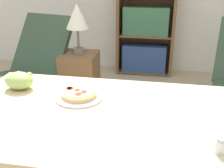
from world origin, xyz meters
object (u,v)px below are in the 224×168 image
object	(u,v)px
table_lamp	(77,19)
bookshelf	(146,19)
side_table	(80,80)
pizza_on_plate	(79,95)
salt_shaker	(220,145)
lounge_chair_near	(35,80)
grape_bunch	(19,81)

from	to	relation	value
table_lamp	bookshelf	bearing A→B (deg)	61.86
side_table	pizza_on_plate	bearing A→B (deg)	-73.44
salt_shaker	table_lamp	size ratio (longest dim) A/B	0.12
pizza_on_plate	table_lamp	distance (m)	1.40
table_lamp	salt_shaker	bearing A→B (deg)	-59.51
salt_shaker	lounge_chair_near	bearing A→B (deg)	132.06
salt_shaker	lounge_chair_near	xyz separation A→B (m)	(-1.42, 1.57, -0.51)
lounge_chair_near	bookshelf	size ratio (longest dim) A/B	0.59
pizza_on_plate	side_table	xyz separation A→B (m)	(-0.40, 1.34, -0.51)
bookshelf	side_table	xyz separation A→B (m)	(-0.57, -1.06, -0.43)
grape_bunch	lounge_chair_near	size ratio (longest dim) A/B	0.16
grape_bunch	bookshelf	size ratio (longest dim) A/B	0.10
side_table	table_lamp	distance (m)	0.61
grape_bunch	lounge_chair_near	xyz separation A→B (m)	(-0.51, 1.20, -0.53)
bookshelf	side_table	distance (m)	1.28
side_table	salt_shaker	bearing A→B (deg)	-59.51
lounge_chair_near	bookshelf	world-z (taller)	bookshelf
pizza_on_plate	lounge_chair_near	world-z (taller)	lounge_chair_near
pizza_on_plate	lounge_chair_near	distance (m)	1.58
pizza_on_plate	bookshelf	bearing A→B (deg)	85.95
pizza_on_plate	salt_shaker	world-z (taller)	salt_shaker
bookshelf	table_lamp	bearing A→B (deg)	-118.14
salt_shaker	side_table	size ratio (longest dim) A/B	0.10
bookshelf	pizza_on_plate	bearing A→B (deg)	-94.05
grape_bunch	lounge_chair_near	distance (m)	1.40
pizza_on_plate	table_lamp	size ratio (longest dim) A/B	0.49
lounge_chair_near	grape_bunch	bearing A→B (deg)	-52.39
salt_shaker	table_lamp	bearing A→B (deg)	120.49
bookshelf	table_lamp	world-z (taller)	bookshelf
side_table	table_lamp	world-z (taller)	table_lamp
grape_bunch	salt_shaker	distance (m)	0.98
grape_bunch	bookshelf	bearing A→B (deg)	78.13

